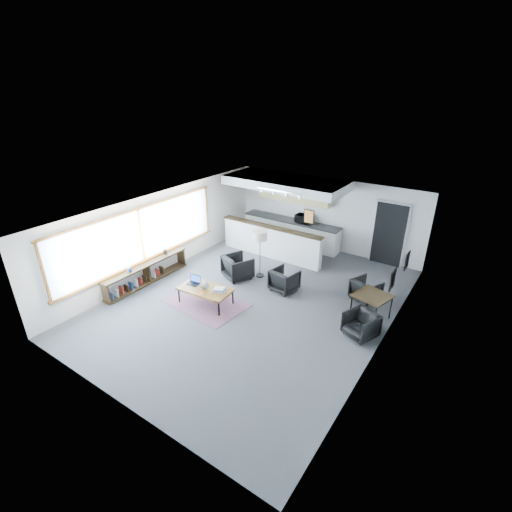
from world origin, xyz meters
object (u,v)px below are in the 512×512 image
Objects in this scene: armchair_right at (284,279)px; dining_chair_near at (361,325)px; armchair_left at (238,266)px; dining_chair_far at (366,291)px; book_stack at (220,290)px; laptop at (194,281)px; dining_table at (372,297)px; ceramic_pot at (205,286)px; coffee_table at (205,289)px; floor_lamp at (260,237)px; microwave at (303,218)px.

armchair_right is 1.22× the size of dining_chair_near.
dining_chair_far is at bearing -141.87° from armchair_left.
book_stack is 3.73m from dining_chair_near.
armchair_left is 1.38× the size of dining_chair_near.
laptop reaches higher than dining_table.
ceramic_pot is at bearing 120.37° from armchair_left.
book_stack is (0.42, 0.10, 0.08)m from coffee_table.
floor_lamp reaches higher than coffee_table.
armchair_right is at bearing -67.45° from microwave.
armchair_right is 2.77m from dining_chair_near.
microwave is (-0.10, 4.94, 0.59)m from book_stack.
laptop is 0.89× the size of book_stack.
laptop is 4.58m from dining_chair_near.
book_stack is 1.71m from armchair_left.
dining_chair_far is 1.10× the size of microwave.
floor_lamp is 3.43m from dining_chair_far.
armchair_right is at bearing -150.46° from armchair_left.
ceramic_pot is 0.32× the size of armchair_right.
laptop is 4.79m from dining_table.
dining_chair_far is (3.17, 2.54, -0.22)m from book_stack.
dining_table is at bearing 26.31° from book_stack.
armchair_right is 0.47× the size of floor_lamp.
dining_chair_near is 1.10× the size of microwave.
book_stack is 0.41× the size of dining_table.
dining_table is at bearing 20.60° from coffee_table.
dining_chair_near is (4.02, 1.01, -0.29)m from ceramic_pot.
ceramic_pot is 0.38× the size of dining_chair_near.
dining_table reaches higher than coffee_table.
armchair_left is at bearing -167.08° from dining_chair_near.
armchair_left is 0.83× the size of dining_table.
dining_table is at bearing -153.72° from armchair_left.
dining_chair_near is (0.06, -0.89, -0.32)m from dining_table.
book_stack is 0.68× the size of dining_chair_far.
dining_chair_far is at bearing -149.56° from armchair_right.
floor_lamp is at bearing 30.77° from dining_chair_far.
armchair_left is (0.27, 1.66, -0.14)m from laptop.
armchair_right is (1.59, 0.15, -0.05)m from armchair_left.
book_stack is 2.03m from armchair_right.
ceramic_pot is 0.43m from book_stack.
armchair_left is 1.51× the size of microwave.
floor_lamp is at bearing -175.33° from dining_chair_near.
dining_chair_near is 0.99× the size of dining_chair_far.
dining_chair_near is (3.62, 0.87, -0.23)m from book_stack.
armchair_right is at bearing -179.81° from dining_table.
floor_lamp is (0.32, 2.22, 0.74)m from ceramic_pot.
book_stack is at bearing -4.65° from laptop.
dining_table is (3.57, 1.76, 0.09)m from book_stack.
armchair_left is at bearing -137.15° from floor_lamp.
dining_chair_far is at bearing 8.15° from floor_lamp.
laptop is at bearing -145.55° from dining_chair_near.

